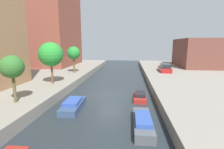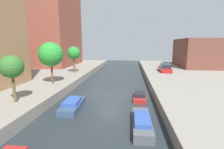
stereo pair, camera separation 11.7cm
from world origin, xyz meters
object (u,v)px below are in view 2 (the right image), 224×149
low_block_right (203,53)px  moored_boat_right_2 (140,96)px  street_tree_3 (74,53)px  apartment_tower_far (51,23)px  moored_boat_left_2 (73,105)px  parked_car (165,68)px  street_tree_2 (51,54)px  moored_boat_right_1 (142,122)px  street_tree_1 (12,67)px

low_block_right → moored_boat_right_2: bearing=-124.9°
street_tree_3 → moored_boat_right_2: 15.27m
apartment_tower_far → moored_boat_left_2: bearing=-60.7°
parked_car → moored_boat_right_2: parked_car is taller
street_tree_2 → moored_boat_left_2: size_ratio=1.24×
street_tree_3 → moored_boat_right_2: size_ratio=1.37×
parked_car → moored_boat_left_2: 20.04m
moored_boat_right_1 → low_block_right: bearing=61.4°
street_tree_2 → moored_boat_right_2: size_ratio=1.55×
apartment_tower_far → moored_boat_right_2: bearing=-46.1°
apartment_tower_far → street_tree_2: size_ratio=3.79×
apartment_tower_far → parked_car: apartment_tower_far is taller
street_tree_3 → street_tree_1: bearing=-90.0°
moored_boat_right_2 → low_block_right: bearing=55.1°
low_block_right → street_tree_1: 36.02m
apartment_tower_far → parked_car: (24.62, -7.08, -9.15)m
parked_car → moored_boat_right_2: bearing=-111.4°
low_block_right → street_tree_1: size_ratio=2.80×
apartment_tower_far → street_tree_1: 27.37m
low_block_right → street_tree_3: low_block_right is taller
low_block_right → street_tree_2: low_block_right is taller
street_tree_1 → street_tree_3: bearing=90.0°
street_tree_1 → street_tree_2: size_ratio=0.78×
street_tree_2 → moored_boat_right_1: bearing=-37.4°
low_block_right → street_tree_1: (-25.30, -25.64, -0.02)m
apartment_tower_far → low_block_right: 34.66m
parked_car → moored_boat_right_1: size_ratio=1.10×
moored_boat_left_2 → street_tree_3: bearing=108.6°
apartment_tower_far → moored_boat_right_2: size_ratio=5.89×
moored_boat_left_2 → parked_car: bearing=55.1°
apartment_tower_far → street_tree_1: apartment_tower_far is taller
moored_boat_right_1 → moored_boat_left_2: bearing=154.6°
moored_boat_left_2 → moored_boat_right_2: moored_boat_left_2 is taller
street_tree_1 → parked_car: size_ratio=0.83×
street_tree_3 → moored_boat_right_1: (10.61, -16.22, -3.97)m
street_tree_2 → moored_boat_left_2: (4.47, -5.19, -4.28)m
apartment_tower_far → street_tree_3: size_ratio=4.31×
street_tree_1 → moored_boat_right_2: (10.78, 4.85, -3.68)m
apartment_tower_far → moored_boat_right_1: size_ratio=4.43×
parked_car → street_tree_1: bearing=-131.5°
apartment_tower_far → moored_boat_right_1: 34.30m
parked_car → low_block_right: bearing=39.2°
street_tree_3 → parked_car: 16.45m
apartment_tower_far → moored_boat_right_1: bearing=-53.8°
moored_boat_right_2 → street_tree_1: bearing=-155.8°
moored_boat_right_2 → moored_boat_right_1: bearing=-91.5°
low_block_right → street_tree_3: bearing=-157.0°
low_block_right → moored_boat_right_1: size_ratio=2.55×
moored_boat_right_1 → street_tree_3: bearing=123.2°
apartment_tower_far → moored_boat_right_2: (19.48, -20.21, -10.41)m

